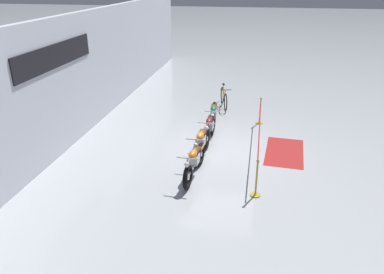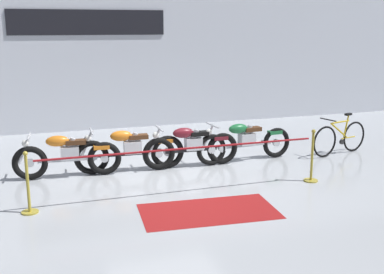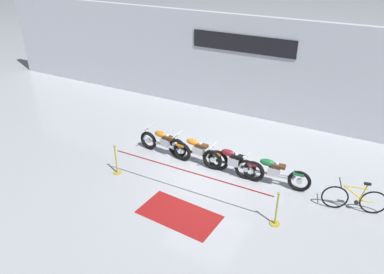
{
  "view_description": "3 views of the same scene",
  "coord_description": "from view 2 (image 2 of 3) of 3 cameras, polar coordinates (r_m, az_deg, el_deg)",
  "views": [
    {
      "loc": [
        -11.34,
        -1.12,
        5.35
      ],
      "look_at": [
        -1.38,
        0.72,
        0.95
      ],
      "focal_mm": 35.0,
      "sensor_mm": 36.0,
      "label": 1
    },
    {
      "loc": [
        -2.51,
        -9.16,
        3.03
      ],
      "look_at": [
        0.75,
        0.78,
        0.59
      ],
      "focal_mm": 45.0,
      "sensor_mm": 36.0,
      "label": 2
    },
    {
      "loc": [
        4.26,
        -9.18,
        6.85
      ],
      "look_at": [
        -1.02,
        0.79,
        0.82
      ],
      "focal_mm": 35.0,
      "sensor_mm": 36.0,
      "label": 3
    }
  ],
  "objects": [
    {
      "name": "stanchion_mid_left",
      "position": [
        9.8,
        14.0,
        -3.1
      ],
      "size": [
        0.28,
        0.28,
        1.05
      ],
      "color": "gold",
      "rests_on": "ground"
    },
    {
      "name": "back_wall",
      "position": [
        14.53,
        -8.32,
        9.33
      ],
      "size": [
        28.0,
        0.29,
        4.2
      ],
      "color": "silver",
      "rests_on": "ground"
    },
    {
      "name": "motorcycle_maroon_2",
      "position": [
        10.44,
        -0.14,
        -1.14
      ],
      "size": [
        2.16,
        0.62,
        0.93
      ],
      "color": "black",
      "rests_on": "ground"
    },
    {
      "name": "stanchion_far_left",
      "position": [
        8.38,
        -8.43,
        -3.45
      ],
      "size": [
        5.35,
        0.28,
        1.05
      ],
      "color": "gold",
      "rests_on": "ground"
    },
    {
      "name": "motorcycle_green_3",
      "position": [
        10.94,
        6.23,
        -0.52
      ],
      "size": [
        2.38,
        0.62,
        0.93
      ],
      "color": "black",
      "rests_on": "ground"
    },
    {
      "name": "ground_plane",
      "position": [
        9.97,
        -2.73,
        -4.58
      ],
      "size": [
        120.0,
        120.0,
        0.0
      ],
      "primitive_type": "plane",
      "color": "#B2B7BC"
    },
    {
      "name": "motorcycle_orange_1",
      "position": [
        10.21,
        -7.39,
        -1.55
      ],
      "size": [
        2.34,
        0.62,
        0.94
      ],
      "color": "black",
      "rests_on": "ground"
    },
    {
      "name": "floor_banner",
      "position": [
        8.11,
        1.98,
        -8.77
      ],
      "size": [
        2.35,
        1.37,
        0.01
      ],
      "primitive_type": "cube",
      "rotation": [
        0.0,
        0.0,
        -0.08
      ],
      "color": "maroon",
      "rests_on": "ground"
    },
    {
      "name": "bicycle",
      "position": [
        12.02,
        17.13,
        -0.12
      ],
      "size": [
        1.72,
        0.58,
        0.98
      ],
      "color": "black",
      "rests_on": "ground"
    },
    {
      "name": "motorcycle_orange_0",
      "position": [
        10.05,
        -14.58,
        -2.16
      ],
      "size": [
        2.16,
        0.62,
        0.93
      ],
      "color": "black",
      "rests_on": "ground"
    }
  ]
}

